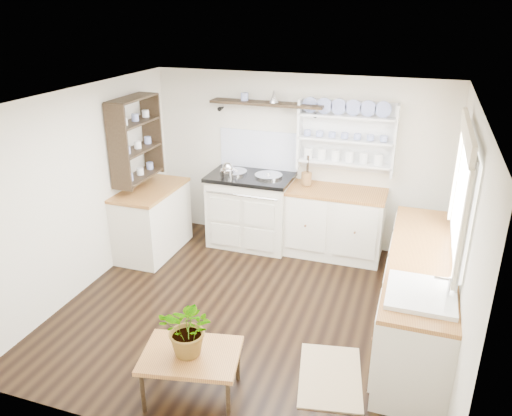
# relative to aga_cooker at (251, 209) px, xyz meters

# --- Properties ---
(floor) EXTENTS (4.00, 3.80, 0.01)m
(floor) POSITION_rel_aga_cooker_xyz_m (0.55, -1.57, -0.51)
(floor) COLOR black
(floor) RESTS_ON ground
(wall_back) EXTENTS (4.00, 0.02, 2.30)m
(wall_back) POSITION_rel_aga_cooker_xyz_m (0.55, 0.33, 0.64)
(wall_back) COLOR silver
(wall_back) RESTS_ON ground
(wall_right) EXTENTS (0.02, 3.80, 2.30)m
(wall_right) POSITION_rel_aga_cooker_xyz_m (2.55, -1.57, 0.64)
(wall_right) COLOR silver
(wall_right) RESTS_ON ground
(wall_left) EXTENTS (0.02, 3.80, 2.30)m
(wall_left) POSITION_rel_aga_cooker_xyz_m (-1.45, -1.57, 0.64)
(wall_left) COLOR silver
(wall_left) RESTS_ON ground
(ceiling) EXTENTS (4.00, 3.80, 0.01)m
(ceiling) POSITION_rel_aga_cooker_xyz_m (0.55, -1.57, 1.79)
(ceiling) COLOR white
(ceiling) RESTS_ON wall_back
(window) EXTENTS (0.08, 1.55, 1.22)m
(window) POSITION_rel_aga_cooker_xyz_m (2.50, -1.42, 1.06)
(window) COLOR white
(window) RESTS_ON wall_right
(aga_cooker) EXTENTS (1.12, 0.77, 1.03)m
(aga_cooker) POSITION_rel_aga_cooker_xyz_m (0.00, 0.00, 0.00)
(aga_cooker) COLOR beige
(aga_cooker) RESTS_ON floor
(back_cabinets) EXTENTS (1.27, 0.63, 0.90)m
(back_cabinets) POSITION_rel_aga_cooker_xyz_m (1.15, 0.03, -0.05)
(back_cabinets) COLOR beige
(back_cabinets) RESTS_ON floor
(right_cabinets) EXTENTS (0.62, 2.43, 0.90)m
(right_cabinets) POSITION_rel_aga_cooker_xyz_m (2.25, -1.47, -0.05)
(right_cabinets) COLOR beige
(right_cabinets) RESTS_ON floor
(belfast_sink) EXTENTS (0.55, 0.60, 0.45)m
(belfast_sink) POSITION_rel_aga_cooker_xyz_m (2.25, -2.22, 0.29)
(belfast_sink) COLOR white
(belfast_sink) RESTS_ON right_cabinets
(left_cabinets) EXTENTS (0.62, 1.13, 0.90)m
(left_cabinets) POSITION_rel_aga_cooker_xyz_m (-1.15, -0.67, -0.05)
(left_cabinets) COLOR beige
(left_cabinets) RESTS_ON floor
(plate_rack) EXTENTS (1.20, 0.22, 0.90)m
(plate_rack) POSITION_rel_aga_cooker_xyz_m (1.20, 0.29, 1.05)
(plate_rack) COLOR white
(plate_rack) RESTS_ON wall_back
(high_shelf) EXTENTS (1.50, 0.29, 0.16)m
(high_shelf) POSITION_rel_aga_cooker_xyz_m (0.15, 0.21, 1.40)
(high_shelf) COLOR black
(high_shelf) RESTS_ON wall_back
(left_shelving) EXTENTS (0.28, 0.80, 1.05)m
(left_shelving) POSITION_rel_aga_cooker_xyz_m (-1.29, -0.67, 1.04)
(left_shelving) COLOR black
(left_shelving) RESTS_ON wall_left
(kettle) EXTENTS (0.20, 0.20, 0.24)m
(kettle) POSITION_rel_aga_cooker_xyz_m (-0.28, -0.12, 0.54)
(kettle) COLOR silver
(kettle) RESTS_ON aga_cooker
(utensil_crock) EXTENTS (0.14, 0.14, 0.16)m
(utensil_crock) POSITION_rel_aga_cooker_xyz_m (0.73, 0.11, 0.48)
(utensil_crock) COLOR brown
(utensil_crock) RESTS_ON back_cabinets
(center_table) EXTENTS (0.90, 0.72, 0.44)m
(center_table) POSITION_rel_aga_cooker_xyz_m (0.50, -2.96, -0.12)
(center_table) COLOR brown
(center_table) RESTS_ON floor
(potted_plant) EXTENTS (0.45, 0.39, 0.50)m
(potted_plant) POSITION_rel_aga_cooker_xyz_m (0.50, -2.96, 0.18)
(potted_plant) COLOR #3F7233
(potted_plant) RESTS_ON center_table
(floor_rug) EXTENTS (0.70, 0.94, 0.02)m
(floor_rug) POSITION_rel_aga_cooker_xyz_m (1.58, -2.37, -0.50)
(floor_rug) COLOR #9A7C5A
(floor_rug) RESTS_ON floor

